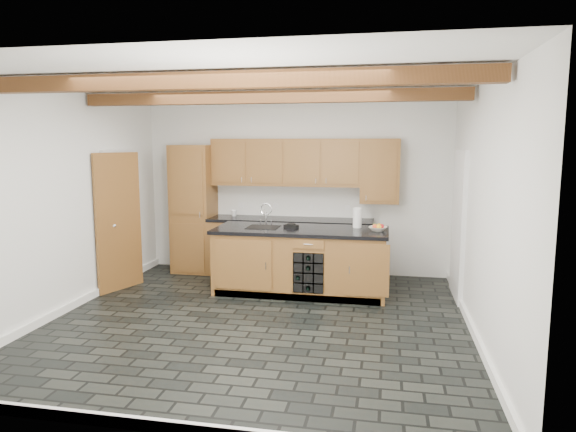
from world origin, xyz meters
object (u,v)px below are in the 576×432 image
island (301,261)px  kitchen_scale (291,226)px  paper_towel (357,218)px  fruit_bowl (378,229)px

island → kitchen_scale: 0.52m
kitchen_scale → paper_towel: (0.93, 0.19, 0.11)m
fruit_bowl → paper_towel: size_ratio=0.86×
kitchen_scale → fruit_bowl: (1.23, -0.04, 0.00)m
kitchen_scale → fruit_bowl: size_ratio=0.88×
island → paper_towel: (0.78, 0.24, 0.61)m
fruit_bowl → kitchen_scale: bearing=178.2°
island → fruit_bowl: fruit_bowl is taller
island → kitchen_scale: bearing=160.8°
kitchen_scale → paper_towel: 0.95m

